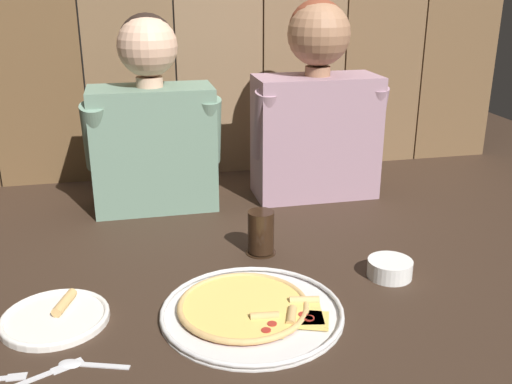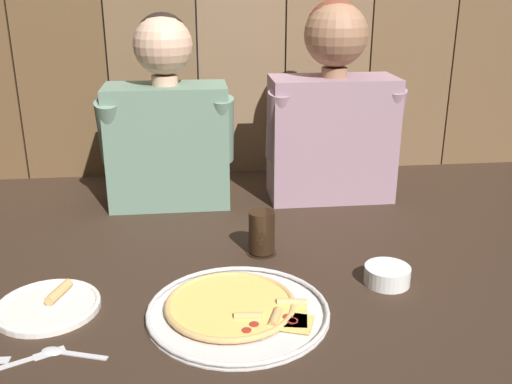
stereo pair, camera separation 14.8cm
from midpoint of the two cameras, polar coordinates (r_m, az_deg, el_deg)
ground_plane at (r=1.47m, az=4.53°, el=-7.97°), size 3.20×3.20×0.00m
pizza_tray at (r=1.30m, az=1.42°, el=-11.39°), size 0.40×0.40×0.03m
dinner_plate at (r=1.37m, az=-16.64°, el=-10.64°), size 0.23×0.23×0.03m
drinking_glass at (r=1.54m, az=3.31°, el=-4.08°), size 0.08×0.08×0.12m
dipping_bowl at (r=1.46m, az=15.55°, el=-7.78°), size 0.11×0.11×0.04m
table_knife at (r=1.22m, az=-18.30°, el=-15.39°), size 0.15×0.08×0.01m
table_spoon at (r=1.22m, az=-14.99°, el=-14.86°), size 0.14×0.06×0.01m
diner_left at (r=1.84m, az=-6.42°, el=6.98°), size 0.41×0.21×0.60m
diner_right at (r=1.91m, az=9.71°, el=8.06°), size 0.43×0.21×0.63m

